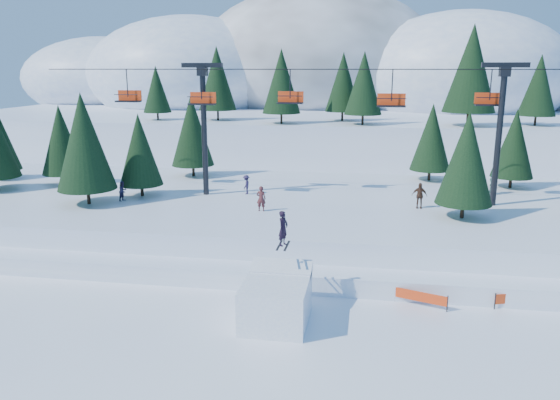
% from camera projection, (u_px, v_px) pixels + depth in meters
% --- Properties ---
extents(ground, '(160.00, 160.00, 0.00)m').
position_uv_depth(ground, '(280.00, 337.00, 25.82)').
color(ground, white).
rests_on(ground, ground).
extents(mid_shelf, '(70.00, 22.00, 2.50)m').
position_uv_depth(mid_shelf, '(317.00, 214.00, 42.79)').
color(mid_shelf, white).
rests_on(mid_shelf, ground).
extents(berm, '(70.00, 6.00, 1.10)m').
position_uv_depth(berm, '(301.00, 267.00, 33.36)').
color(berm, white).
rests_on(berm, ground).
extents(mountain_ridge, '(119.00, 60.00, 26.46)m').
position_uv_depth(mountain_ridge, '(320.00, 84.00, 94.68)').
color(mountain_ridge, white).
rests_on(mountain_ridge, ground).
extents(jump_kicker, '(3.18, 4.39, 5.34)m').
position_uv_depth(jump_kicker, '(277.00, 299.00, 27.16)').
color(jump_kicker, white).
rests_on(jump_kicker, ground).
extents(chairlift, '(46.00, 3.21, 10.28)m').
position_uv_depth(chairlift, '(344.00, 110.00, 40.64)').
color(chairlift, black).
rests_on(chairlift, mid_shelf).
extents(conifer_stand, '(60.96, 17.17, 9.59)m').
position_uv_depth(conifer_stand, '(368.00, 141.00, 41.59)').
color(conifer_stand, black).
rests_on(conifer_stand, mid_shelf).
extents(distant_skiers, '(29.11, 8.98, 1.88)m').
position_uv_depth(distant_skiers, '(331.00, 189.00, 41.73)').
color(distant_skiers, '#1E3A33').
rests_on(distant_skiers, mid_shelf).
extents(banner_near, '(2.70, 1.00, 0.90)m').
position_uv_depth(banner_near, '(421.00, 297.00, 28.99)').
color(banner_near, black).
rests_on(banner_near, ground).
extents(banner_far, '(2.72, 0.94, 0.90)m').
position_uv_depth(banner_far, '(520.00, 298.00, 28.87)').
color(banner_far, black).
rests_on(banner_far, ground).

